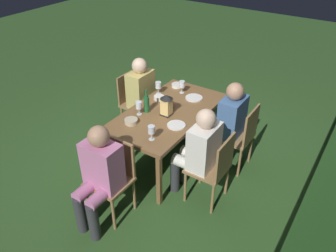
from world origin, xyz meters
TOP-DOWN VIEW (x-y plane):
  - ground_plane at (0.00, 0.00)m, footprint 16.00×16.00m
  - dining_table at (0.00, 0.00)m, footprint 1.60×0.87m
  - chair_head_far at (1.05, 0.00)m, footprint 0.40×0.42m
  - person_in_pink at (1.24, 0.00)m, footprint 0.48×0.38m
  - chair_side_right_a at (-0.36, 0.82)m, footprint 0.42×0.40m
  - person_in_blue at (-0.36, 0.63)m, footprint 0.38×0.47m
  - chair_side_left_a at (-0.36, -0.82)m, footprint 0.42×0.40m
  - person_in_mustard at (-0.36, -0.63)m, footprint 0.38×0.47m
  - chair_side_right_b at (0.36, 0.82)m, footprint 0.42×0.40m
  - person_in_cream at (0.36, 0.63)m, footprint 0.38×0.47m
  - lantern_centerpiece at (0.09, 0.04)m, footprint 0.15×0.15m
  - green_bottle_on_table at (0.16, -0.20)m, footprint 0.07×0.07m
  - wine_glass_a at (0.26, -0.24)m, footprint 0.08×0.08m
  - wine_glass_b at (0.60, 0.19)m, footprint 0.08×0.08m
  - wine_glass_c at (-0.50, -0.11)m, footprint 0.08×0.08m
  - wine_glass_d at (-0.31, -0.35)m, footprint 0.08×0.08m
  - plate_a at (-0.45, 0.11)m, footprint 0.22×0.22m
  - plate_b at (0.23, 0.26)m, footprint 0.21×0.21m
  - bowl_olives at (0.47, -0.20)m, footprint 0.15×0.15m
  - bowl_bread at (-0.19, -0.26)m, footprint 0.14×0.14m
  - bowl_salad at (-0.62, -0.26)m, footprint 0.15×0.15m
  - bowl_dip at (-0.09, -0.05)m, footprint 0.14×0.14m

SIDE VIEW (x-z plane):
  - ground_plane at x=0.00m, z-range 0.00..0.00m
  - chair_head_far at x=1.05m, z-range 0.05..0.92m
  - chair_side_right_a at x=-0.36m, z-range 0.05..0.92m
  - chair_side_left_a at x=-0.36m, z-range 0.05..0.92m
  - chair_side_right_b at x=0.36m, z-range 0.05..0.92m
  - person_in_pink at x=1.24m, z-range 0.06..1.21m
  - person_in_blue at x=-0.36m, z-range 0.06..1.21m
  - person_in_mustard at x=-0.36m, z-range 0.06..1.21m
  - person_in_cream at x=0.36m, z-range 0.06..1.21m
  - dining_table at x=0.00m, z-range 0.31..1.05m
  - plate_a at x=-0.45m, z-range 0.74..0.76m
  - plate_b at x=0.23m, z-range 0.74..0.76m
  - bowl_salad at x=-0.62m, z-range 0.74..0.79m
  - bowl_bread at x=-0.19m, z-range 0.74..0.79m
  - bowl_olives at x=0.47m, z-range 0.74..0.79m
  - bowl_dip at x=-0.09m, z-range 0.74..0.80m
  - green_bottle_on_table at x=0.16m, z-range 0.71..1.00m
  - wine_glass_a at x=0.26m, z-range 0.77..0.94m
  - wine_glass_b at x=0.60m, z-range 0.77..0.94m
  - wine_glass_c at x=-0.50m, z-range 0.77..0.94m
  - wine_glass_d at x=-0.31m, z-range 0.77..0.94m
  - lantern_centerpiece at x=0.09m, z-range 0.76..1.02m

